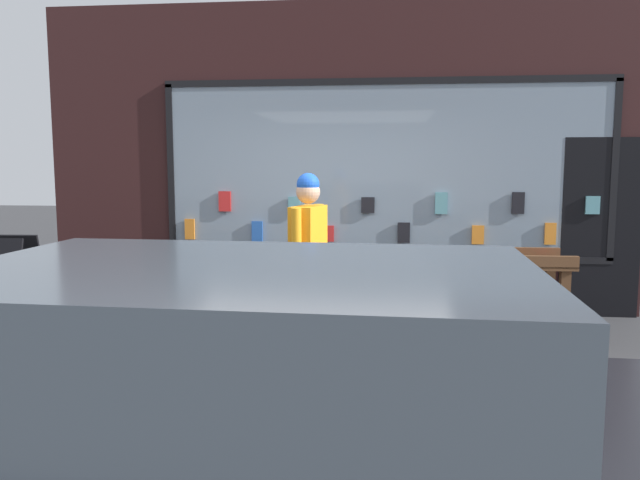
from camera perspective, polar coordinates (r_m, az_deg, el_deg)
name	(u,v)px	position (r m, az deg, el deg)	size (l,w,h in m)	color
ground_plane	(313,369)	(5.60, -0.63, -11.75)	(40.00, 40.00, 0.00)	#38383A
shopfront_facade	(343,160)	(7.67, 2.13, 7.29)	(7.21, 0.29, 3.72)	#331919
display_table_left	(202,269)	(6.67, -10.74, -2.61)	(2.25, 0.75, 0.88)	brown
display_table_right	(454,269)	(6.41, 12.12, -2.65)	(2.25, 0.73, 0.93)	brown
person_browsing	(308,249)	(5.81, -1.09, -0.82)	(0.32, 0.66, 1.71)	#4C382D
small_dog	(350,330)	(5.79, 2.76, -8.24)	(0.22, 0.56, 0.41)	#99724C
sandwich_board_sign	(10,284)	(7.45, -26.51, -3.60)	(0.58, 0.85, 1.02)	black
parked_car	(247,431)	(2.62, -6.70, -16.95)	(4.05, 1.95, 1.41)	black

